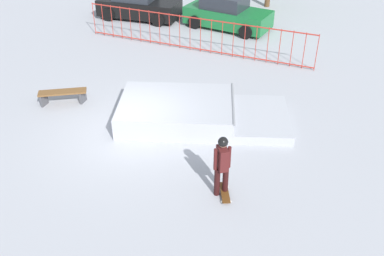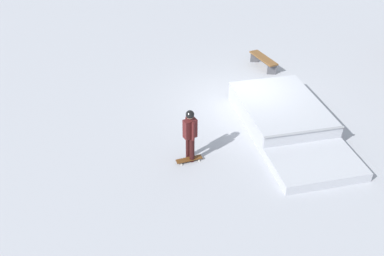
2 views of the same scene
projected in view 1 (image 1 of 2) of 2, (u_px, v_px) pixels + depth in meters
The scene contains 8 objects.
ground_plane at pixel (129, 132), 13.53m from camera, with size 60.00×60.00×0.00m, color #A8AAB2.
skate_ramp at pixel (191, 112), 13.94m from camera, with size 5.88×3.88×0.74m.
skater at pixel (222, 162), 10.59m from camera, with size 0.39×0.44×1.73m.
skateboard at pixel (225, 193), 11.05m from camera, with size 0.48×0.82×0.09m.
perimeter_fence at pixel (195, 34), 18.56m from camera, with size 10.22×0.98×1.50m.
park_bench at pixel (63, 94), 14.86m from camera, with size 1.61×1.09×0.48m.
parked_car_black at pixel (138, 4), 22.20m from camera, with size 4.11×1.93×1.60m.
parked_car_green at pixel (227, 13), 20.98m from camera, with size 4.37×2.58×1.60m.
Camera 1 is at (5.33, -10.14, 7.45)m, focal length 40.72 mm.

